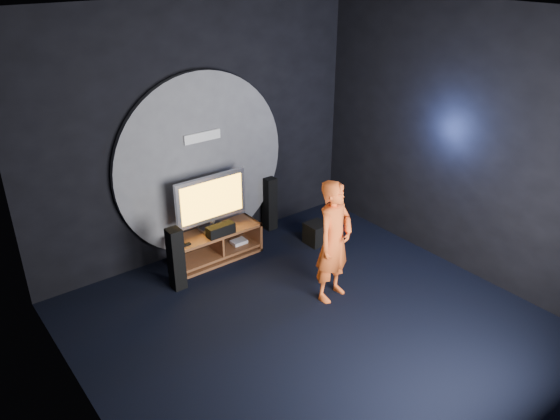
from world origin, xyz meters
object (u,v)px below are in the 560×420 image
Objects in this scene: media_console at (217,246)px; tower_speaker_right at (270,203)px; player at (334,241)px; tv at (211,201)px; tower_speaker_left at (176,259)px; subwoofer at (316,233)px.

tower_speaker_right is at bearing 14.57° from media_console.
media_console is at bearing 99.45° from player.
player is at bearing -68.44° from tv.
tv is at bearing 26.14° from tower_speaker_left.
tower_speaker_right is at bearing 63.87° from player.
media_console is at bearing 21.84° from tower_speaker_left.
subwoofer is (1.42, -0.52, -0.03)m from media_console.
tv is 1.25× the size of tower_speaker_left.
subwoofer is at bearing -5.28° from tower_speaker_left.
tv reaches higher than tower_speaker_left.
tower_speaker_right is (1.94, 0.62, 0.00)m from tower_speaker_left.
tower_speaker_left is 2.61× the size of subwoofer.
tower_speaker_right is at bearing 107.76° from subwoofer.
tower_speaker_left is at bearing -158.16° from media_console.
tv is at bearing 98.89° from player.
player reaches higher than media_console.
tower_speaker_left is 0.54× the size of player.
subwoofer is (0.26, -0.82, -0.26)m from tower_speaker_right.
tv is 1.70m from subwoofer.
tower_speaker_left is (-0.79, -0.32, 0.23)m from media_console.
media_console is 0.82× the size of player.
tower_speaker_right is (1.15, 0.30, 0.23)m from media_console.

